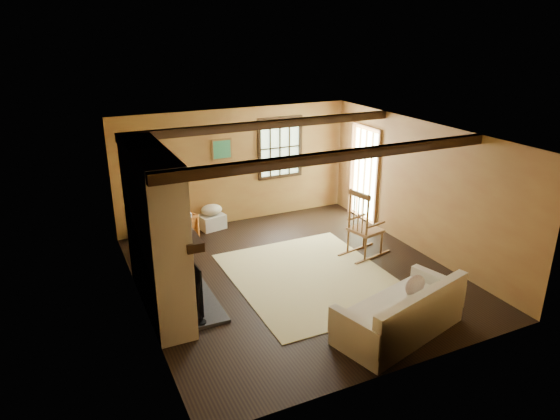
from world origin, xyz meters
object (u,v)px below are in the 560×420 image
laundry_basket (212,222)px  rocking_chair (364,228)px  armchair (172,231)px  fireplace (157,237)px  sofa (402,316)px

laundry_basket → rocking_chair: bearing=-48.6°
armchair → fireplace: bearing=44.2°
rocking_chair → laundry_basket: (-2.10, 2.38, -0.38)m
fireplace → laundry_basket: bearing=58.0°
fireplace → armchair: bearing=72.1°
fireplace → sofa: 3.59m
sofa → laundry_basket: sofa is taller
sofa → laundry_basket: bearing=88.9°
rocking_chair → sofa: (-0.93, -2.31, -0.25)m
fireplace → sofa: size_ratio=1.18×
rocking_chair → laundry_basket: 3.19m
fireplace → rocking_chair: fireplace is taller
rocking_chair → sofa: 2.50m
rocking_chair → laundry_basket: bearing=28.6°
fireplace → rocking_chair: (3.69, 0.18, -0.58)m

